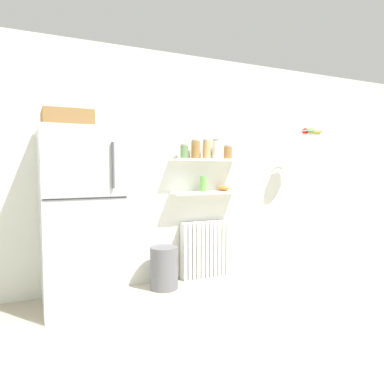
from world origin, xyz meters
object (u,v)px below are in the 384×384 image
storage_jar_0 (184,151)px  storage_jar_4 (228,152)px  refrigerator (80,215)px  storage_jar_3 (217,149)px  shelf_bowl (224,188)px  trash_bin (164,268)px  hanging_fruit_basket (311,132)px  storage_jar_2 (207,149)px  storage_jar_1 (196,149)px  vase (203,184)px  radiator (205,249)px

storage_jar_0 → storage_jar_4: bearing=-0.0°
refrigerator → storage_jar_3: bearing=8.6°
refrigerator → shelf_bowl: 1.73m
storage_jar_4 → shelf_bowl: bearing=180.0°
storage_jar_3 → trash_bin: bearing=-168.4°
storage_jar_0 → storage_jar_4: (0.58, -0.00, 0.00)m
refrigerator → hanging_fruit_basket: refrigerator is taller
refrigerator → storage_jar_2: size_ratio=8.21×
storage_jar_1 → vase: (0.10, 0.00, -0.40)m
storage_jar_4 → hanging_fruit_basket: 1.10m
radiator → storage_jar_0: storage_jar_0 is taller
storage_jar_1 → storage_jar_4: bearing=0.0°
storage_jar_2 → storage_jar_3: 0.14m
refrigerator → shelf_bowl: refrigerator is taller
storage_jar_1 → trash_bin: 1.38m
storage_jar_0 → storage_jar_1: bearing=-0.0°
storage_jar_0 → hanging_fruit_basket: bearing=-9.9°
shelf_bowl → storage_jar_1: bearing=180.0°
shelf_bowl → hanging_fruit_basket: (1.08, -0.28, 0.69)m
radiator → hanging_fruit_basket: 1.96m
storage_jar_1 → trash_bin: bearing=-161.5°
radiator → shelf_bowl: size_ratio=4.60×
storage_jar_0 → storage_jar_1: size_ratio=0.74×
vase → hanging_fruit_basket: bearing=-11.6°
vase → trash_bin: size_ratio=0.39×
storage_jar_2 → storage_jar_4: (0.29, 0.00, -0.03)m
refrigerator → hanging_fruit_basket: 2.92m
trash_bin → storage_jar_4: bearing=9.7°
refrigerator → storage_jar_4: (1.75, 0.24, 0.62)m
storage_jar_2 → storage_jar_4: 0.29m
radiator → shelf_bowl: shelf_bowl is taller
storage_jar_1 → storage_jar_3: size_ratio=0.94×
refrigerator → hanging_fruit_basket: bearing=-0.8°
storage_jar_4 → hanging_fruit_basket: hanging_fruit_basket is taller
storage_jar_3 → storage_jar_4: (0.14, 0.00, -0.03)m
trash_bin → radiator: bearing=16.9°
radiator → shelf_bowl: 0.77m
storage_jar_0 → shelf_bowl: bearing=-0.0°
storage_jar_2 → refrigerator: bearing=-170.6°
storage_jar_4 → hanging_fruit_basket: size_ratio=0.56×
storage_jar_2 → storage_jar_4: storage_jar_2 is taller
hanging_fruit_basket → vase: bearing=168.4°
storage_jar_2 → trash_bin: (-0.60, -0.15, -1.29)m
radiator → storage_jar_2: size_ratio=3.01×
storage_jar_1 → radiator: bearing=11.8°
storage_jar_0 → storage_jar_2: size_ratio=0.73×
refrigerator → vase: 1.46m
storage_jar_0 → storage_jar_3: 0.43m
hanging_fruit_basket → storage_jar_4: bearing=164.8°
storage_jar_2 → trash_bin: storage_jar_2 is taller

